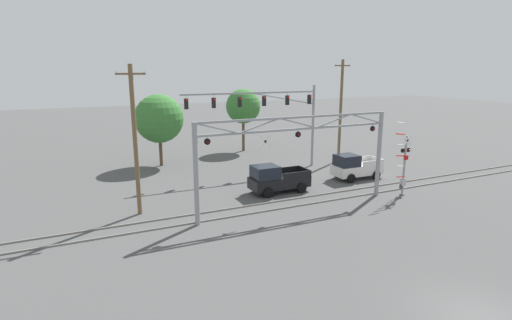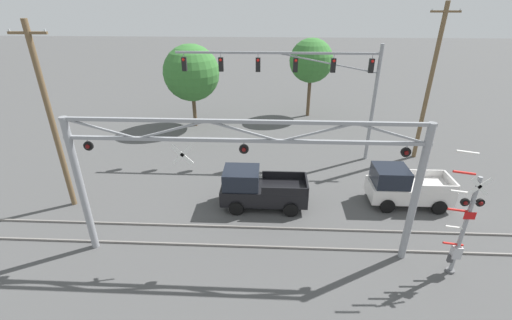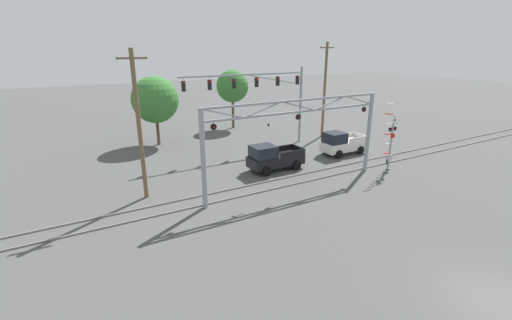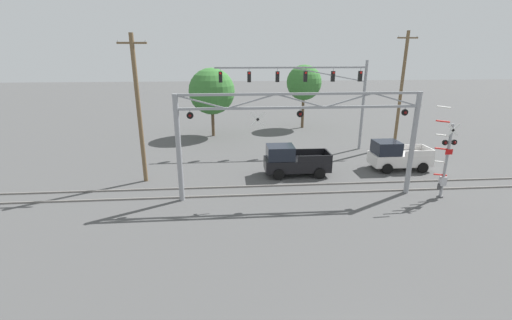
% 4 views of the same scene
% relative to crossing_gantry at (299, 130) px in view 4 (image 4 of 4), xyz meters
% --- Properties ---
extents(rail_track_near, '(80.00, 0.08, 0.10)m').
position_rel_crossing_gantry_xyz_m(rail_track_near, '(0.01, 0.28, -4.09)').
color(rail_track_near, gray).
rests_on(rail_track_near, ground_plane).
extents(rail_track_far, '(80.00, 0.08, 0.10)m').
position_rel_crossing_gantry_xyz_m(rail_track_far, '(0.01, 1.72, -4.09)').
color(rail_track_far, gray).
rests_on(rail_track_far, ground_plane).
extents(crossing_gantry, '(14.28, 0.31, 6.32)m').
position_rel_crossing_gantry_xyz_m(crossing_gantry, '(0.00, 0.00, 0.00)').
color(crossing_gantry, gray).
rests_on(crossing_gantry, ground_plane).
extents(crossing_signal_mast, '(1.59, 0.35, 5.63)m').
position_rel_crossing_gantry_xyz_m(crossing_signal_mast, '(8.68, -0.85, -1.91)').
color(crossing_signal_mast, gray).
rests_on(crossing_signal_mast, ground_plane).
extents(traffic_signal_span, '(13.07, 0.39, 7.83)m').
position_rel_crossing_gantry_xyz_m(traffic_signal_span, '(3.88, 10.16, 1.55)').
color(traffic_signal_span, gray).
rests_on(traffic_signal_span, ground_plane).
extents(pickup_truck_lead, '(4.64, 2.12, 2.20)m').
position_rel_crossing_gantry_xyz_m(pickup_truck_lead, '(0.44, 3.80, -3.09)').
color(pickup_truck_lead, black).
rests_on(pickup_truck_lead, ground_plane).
extents(pickup_truck_following, '(4.35, 2.12, 2.20)m').
position_rel_crossing_gantry_xyz_m(pickup_truck_following, '(8.42, 4.40, -3.09)').
color(pickup_truck_following, silver).
rests_on(pickup_truck_following, ground_plane).
extents(utility_pole_left, '(1.80, 0.28, 9.62)m').
position_rel_crossing_gantry_xyz_m(utility_pole_left, '(-9.86, 3.45, 0.81)').
color(utility_pole_left, brown).
rests_on(utility_pole_left, ground_plane).
extents(utility_pole_right, '(1.80, 0.28, 10.23)m').
position_rel_crossing_gantry_xyz_m(utility_pole_right, '(11.38, 10.67, 1.12)').
color(utility_pole_right, brown).
rests_on(utility_pole_right, ground_plane).
extents(background_tree_beyond_span, '(4.68, 4.68, 6.99)m').
position_rel_crossing_gantry_xyz_m(background_tree_beyond_span, '(-5.70, 16.37, 0.49)').
color(background_tree_beyond_span, brown).
rests_on(background_tree_beyond_span, ground_plane).
extents(background_tree_far_left_verge, '(3.93, 3.93, 7.14)m').
position_rel_crossing_gantry_xyz_m(background_tree_far_left_verge, '(4.53, 19.66, 1.01)').
color(background_tree_far_left_verge, brown).
rests_on(background_tree_far_left_verge, ground_plane).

